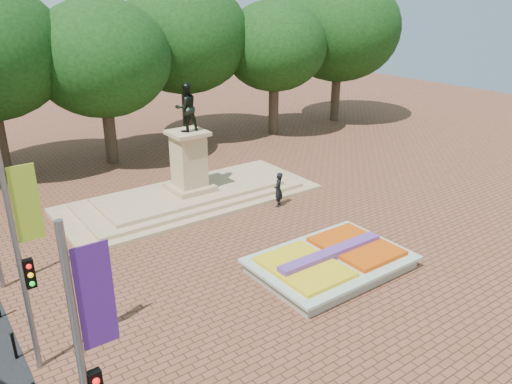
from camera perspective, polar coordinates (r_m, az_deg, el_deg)
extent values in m
plane|color=brown|center=(21.75, 2.87, -7.47)|extent=(90.00, 90.00, 0.00)
cube|color=gray|center=(20.94, 8.50, -8.25)|extent=(6.00, 4.00, 0.45)
cube|color=#B5C2B0|center=(20.80, 8.54, -7.59)|extent=(6.30, 4.30, 0.12)
cube|color=#D04A0B|center=(21.68, 11.34, -6.12)|extent=(2.60, 3.40, 0.22)
cube|color=yellow|center=(19.87, 5.51, -8.54)|extent=(2.60, 3.40, 0.18)
cube|color=#54328A|center=(20.70, 8.57, -7.06)|extent=(5.20, 0.55, 0.38)
cube|color=tan|center=(27.76, -7.46, -0.70)|extent=(14.00, 6.00, 0.20)
cube|color=tan|center=(27.69, -7.48, -0.32)|extent=(12.00, 5.00, 0.20)
cube|color=tan|center=(27.62, -7.50, 0.07)|extent=(10.00, 4.00, 0.20)
cube|color=tan|center=(27.52, -7.52, 0.55)|extent=(2.20, 2.20, 0.30)
cube|color=tan|center=(27.01, -7.68, 3.62)|extent=(1.50, 1.50, 2.80)
cube|color=tan|center=(26.59, -7.84, 6.69)|extent=(1.90, 1.90, 0.20)
imported|color=black|center=(26.27, -8.00, 9.54)|extent=(1.22, 0.95, 2.50)
cylinder|color=#392C1F|center=(35.59, -16.90, 6.79)|extent=(0.80, 0.80, 4.00)
ellipsoid|color=black|center=(34.75, -17.75, 14.27)|extent=(8.80, 8.80, 7.48)
cylinder|color=#392C1F|center=(38.33, -6.96, 8.59)|extent=(0.80, 0.80, 4.00)
ellipsoid|color=black|center=(37.56, -7.30, 15.57)|extent=(8.80, 8.80, 7.48)
cylinder|color=#392C1F|center=(42.07, 1.49, 9.91)|extent=(0.80, 0.80, 4.00)
ellipsoid|color=black|center=(41.37, 1.56, 16.28)|extent=(8.80, 8.80, 7.48)
cylinder|color=#392C1F|center=(46.57, 8.49, 10.83)|extent=(0.80, 0.80, 4.00)
ellipsoid|color=black|center=(45.94, 8.82, 16.59)|extent=(8.80, 8.80, 7.48)
cylinder|color=slate|center=(11.02, -19.04, -19.81)|extent=(0.16, 0.16, 7.00)
cube|color=#461B72|center=(10.05, -17.84, -11.27)|extent=(0.70, 0.04, 2.20)
cylinder|color=slate|center=(15.57, -25.34, -7.70)|extent=(0.16, 0.16, 7.00)
cube|color=#9FB824|center=(14.89, -24.77, -1.21)|extent=(0.70, 0.04, 2.20)
cube|color=black|center=(15.73, -24.46, -8.48)|extent=(0.28, 0.18, 0.90)
sphere|color=black|center=(15.42, -24.17, -19.43)|extent=(0.12, 0.12, 0.12)
cylinder|color=black|center=(17.78, -25.90, -15.62)|extent=(0.10, 0.10, 0.90)
sphere|color=black|center=(17.51, -26.15, -14.38)|extent=(0.12, 0.12, 0.12)
imported|color=black|center=(26.44, 2.57, 0.28)|extent=(0.82, 0.79, 1.89)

